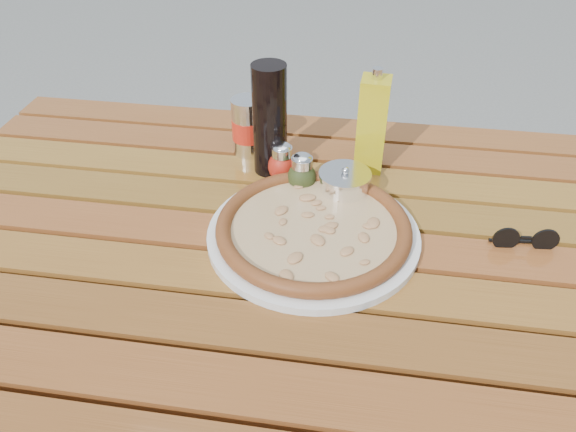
# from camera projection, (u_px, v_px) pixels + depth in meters

# --- Properties ---
(table) EXTENTS (1.40, 0.90, 0.75)m
(table) POSITION_uv_depth(u_px,v_px,m) (286.00, 270.00, 1.01)
(table) COLOR #331B0B
(table) RESTS_ON ground
(plate) EXTENTS (0.40, 0.40, 0.01)m
(plate) POSITION_uv_depth(u_px,v_px,m) (313.00, 235.00, 0.95)
(plate) COLOR silver
(plate) RESTS_ON table
(pizza) EXTENTS (0.39, 0.39, 0.03)m
(pizza) POSITION_uv_depth(u_px,v_px,m) (314.00, 228.00, 0.94)
(pizza) COLOR beige
(pizza) RESTS_ON plate
(pepper_shaker) EXTENTS (0.07, 0.07, 0.08)m
(pepper_shaker) POSITION_uv_depth(u_px,v_px,m) (282.00, 163.00, 1.08)
(pepper_shaker) COLOR red
(pepper_shaker) RESTS_ON table
(oregano_shaker) EXTENTS (0.07, 0.07, 0.08)m
(oregano_shaker) POSITION_uv_depth(u_px,v_px,m) (302.00, 174.00, 1.05)
(oregano_shaker) COLOR #354019
(oregano_shaker) RESTS_ON table
(dark_bottle) EXTENTS (0.09, 0.09, 0.22)m
(dark_bottle) POSITION_uv_depth(u_px,v_px,m) (270.00, 120.00, 1.06)
(dark_bottle) COLOR black
(dark_bottle) RESTS_ON table
(soda_can) EXTENTS (0.08, 0.08, 0.12)m
(soda_can) POSITION_uv_depth(u_px,v_px,m) (248.00, 127.00, 1.15)
(soda_can) COLOR silver
(soda_can) RESTS_ON table
(olive_oil_cruet) EXTENTS (0.06, 0.06, 0.21)m
(olive_oil_cruet) POSITION_uv_depth(u_px,v_px,m) (372.00, 124.00, 1.08)
(olive_oil_cruet) COLOR #B8A713
(olive_oil_cruet) RESTS_ON table
(parmesan_tin) EXTENTS (0.12, 0.12, 0.07)m
(parmesan_tin) POSITION_uv_depth(u_px,v_px,m) (344.00, 186.00, 1.03)
(parmesan_tin) COLOR white
(parmesan_tin) RESTS_ON table
(sunglasses) EXTENTS (0.11, 0.03, 0.04)m
(sunglasses) POSITION_uv_depth(u_px,v_px,m) (525.00, 240.00, 0.93)
(sunglasses) COLOR black
(sunglasses) RESTS_ON table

